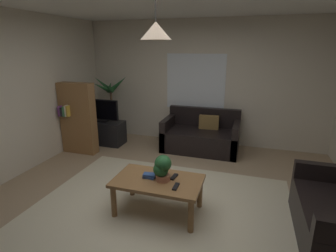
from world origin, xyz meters
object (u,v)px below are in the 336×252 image
object	(u,v)px
coffee_table	(158,185)
bookshelf_corner	(78,118)
potted_palm_corner	(112,110)
pendant_lamp	(156,31)
potted_plant_on_table	(162,167)
book_on_table_1	(149,175)
book_on_table_0	(149,177)
remote_on_table_1	(174,177)
tv_stand	(104,132)
couch_under_window	(201,137)
remote_on_table_0	(176,187)
tv	(102,110)

from	to	relation	value
coffee_table	bookshelf_corner	bearing A→B (deg)	146.60
potted_palm_corner	pendant_lamp	xyz separation A→B (m)	(2.01, -2.47, 1.56)
potted_plant_on_table	bookshelf_corner	distance (m)	2.66
coffee_table	book_on_table_1	size ratio (longest dim) A/B	7.18
book_on_table_0	book_on_table_1	bearing A→B (deg)	94.46
remote_on_table_1	tv_stand	world-z (taller)	tv_stand
couch_under_window	remote_on_table_0	xyz separation A→B (m)	(0.15, -2.42, 0.19)
book_on_table_1	remote_on_table_1	xyz separation A→B (m)	(0.30, 0.10, -0.03)
book_on_table_0	tv_stand	distance (m)	2.77
tv_stand	bookshelf_corner	world-z (taller)	bookshelf_corner
book_on_table_0	tv	bearing A→B (deg)	133.16
couch_under_window	book_on_table_1	bearing A→B (deg)	-95.86
book_on_table_0	remote_on_table_0	xyz separation A→B (m)	(0.39, -0.13, -0.00)
book_on_table_1	potted_palm_corner	distance (m)	3.10
tv	tv_stand	bearing A→B (deg)	90.00
book_on_table_0	tv	distance (m)	2.76
couch_under_window	book_on_table_1	size ratio (longest dim) A/B	9.86
book_on_table_0	tv	size ratio (longest dim) A/B	0.19
tv	couch_under_window	bearing A→B (deg)	7.80
bookshelf_corner	pendant_lamp	xyz separation A→B (m)	(2.18, -1.44, 1.50)
pendant_lamp	remote_on_table_1	bearing A→B (deg)	31.48
coffee_table	potted_palm_corner	size ratio (longest dim) A/B	0.75
remote_on_table_0	potted_plant_on_table	xyz separation A→B (m)	(-0.21, 0.12, 0.17)
remote_on_table_0	pendant_lamp	world-z (taller)	pendant_lamp
remote_on_table_0	book_on_table_1	bearing A→B (deg)	161.35
remote_on_table_0	potted_plant_on_table	size ratio (longest dim) A/B	0.50
book_on_table_0	tv_stand	size ratio (longest dim) A/B	0.17
book_on_table_1	tv	xyz separation A→B (m)	(-1.88, 2.00, 0.25)
coffee_table	remote_on_table_1	distance (m)	0.23
book_on_table_1	book_on_table_0	bearing A→B (deg)	-85.54
book_on_table_0	remote_on_table_0	distance (m)	0.41
book_on_table_1	tv	world-z (taller)	tv
couch_under_window	bookshelf_corner	bearing A→B (deg)	-159.38
tv_stand	potted_palm_corner	distance (m)	0.59
remote_on_table_0	bookshelf_corner	world-z (taller)	bookshelf_corner
tv_stand	bookshelf_corner	xyz separation A→B (m)	(-0.19, -0.60, 0.45)
coffee_table	bookshelf_corner	world-z (taller)	bookshelf_corner
remote_on_table_0	potted_palm_corner	world-z (taller)	potted_palm_corner
remote_on_table_0	tv	xyz separation A→B (m)	(-2.26, 2.13, 0.28)
potted_plant_on_table	bookshelf_corner	bearing A→B (deg)	147.43
remote_on_table_0	bookshelf_corner	xyz separation A→B (m)	(-2.45, 1.56, 0.24)
book_on_table_0	remote_on_table_0	bearing A→B (deg)	-18.31
book_on_table_1	tv_stand	size ratio (longest dim) A/B	0.17
potted_plant_on_table	pendant_lamp	world-z (taller)	pendant_lamp
coffee_table	remote_on_table_0	xyz separation A→B (m)	(0.27, -0.12, 0.08)
couch_under_window	remote_on_table_0	size ratio (longest dim) A/B	9.44
book_on_table_0	tv_stand	world-z (taller)	tv_stand
remote_on_table_0	pendant_lamp	xyz separation A→B (m)	(-0.27, 0.12, 1.74)
potted_plant_on_table	bookshelf_corner	size ratio (longest dim) A/B	0.23
book_on_table_1	pendant_lamp	bearing A→B (deg)	-6.66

